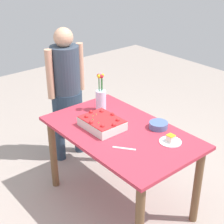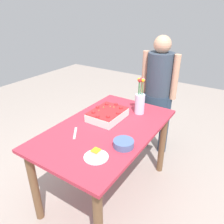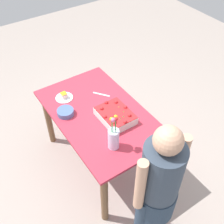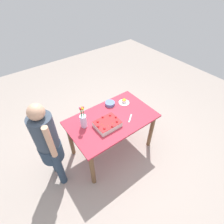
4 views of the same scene
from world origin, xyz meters
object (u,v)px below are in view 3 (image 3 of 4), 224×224
at_px(serving_plate_with_slice, 64,97).
at_px(person_standing, 158,187).
at_px(sheet_cake, 115,115).
at_px(fruit_bowl, 65,112).
at_px(cake_knife, 101,94).
at_px(flower_vase, 114,137).

distance_m(serving_plate_with_slice, person_standing, 1.39).
height_order(sheet_cake, fruit_bowl, sheet_cake).
height_order(cake_knife, flower_vase, flower_vase).
height_order(flower_vase, person_standing, person_standing).
height_order(sheet_cake, flower_vase, flower_vase).
bearing_deg(cake_knife, serving_plate_with_slice, -152.10).
relative_size(cake_knife, fruit_bowl, 1.14).
height_order(serving_plate_with_slice, fruit_bowl, serving_plate_with_slice).
xyz_separation_m(cake_knife, flower_vase, (-0.66, 0.29, 0.13)).
height_order(sheet_cake, cake_knife, sheet_cake).
bearing_deg(sheet_cake, person_standing, 167.93).
bearing_deg(serving_plate_with_slice, flower_vase, -175.44).
xyz_separation_m(flower_vase, person_standing, (-0.56, -0.03, -0.06)).
height_order(cake_knife, fruit_bowl, fruit_bowl).
bearing_deg(person_standing, flower_vase, 3.01).
height_order(fruit_bowl, person_standing, person_standing).
bearing_deg(person_standing, fruit_bowl, 9.52).
bearing_deg(serving_plate_with_slice, person_standing, -176.06).
relative_size(serving_plate_with_slice, fruit_bowl, 1.11).
distance_m(flower_vase, fruit_bowl, 0.63).
relative_size(serving_plate_with_slice, flower_vase, 0.49).
distance_m(cake_knife, person_standing, 1.25).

